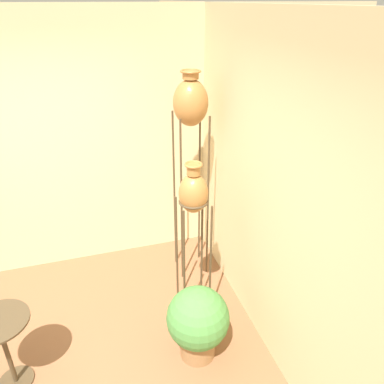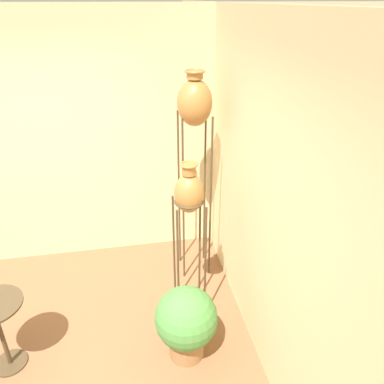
{
  "view_description": "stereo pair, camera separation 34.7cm",
  "coord_description": "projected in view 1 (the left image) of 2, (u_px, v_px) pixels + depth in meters",
  "views": [
    {
      "loc": [
        0.61,
        -1.89,
        2.73
      ],
      "look_at": [
        1.52,
        1.05,
        1.13
      ],
      "focal_mm": 35.0,
      "sensor_mm": 36.0,
      "label": 1
    },
    {
      "loc": [
        0.95,
        -1.97,
        2.73
      ],
      "look_at": [
        1.52,
        1.05,
        1.13
      ],
      "focal_mm": 35.0,
      "sensor_mm": 36.0,
      "label": 2
    }
  ],
  "objects": [
    {
      "name": "wall_back",
      "position": [
        20.0,
        154.0,
        3.73
      ],
      "size": [
        7.83,
        0.06,
        2.7
      ],
      "color": "beige",
      "rests_on": "ground_plane"
    },
    {
      "name": "potted_plant",
      "position": [
        198.0,
        321.0,
        3.07
      ],
      "size": [
        0.52,
        0.52,
        0.67
      ],
      "color": "olive",
      "rests_on": "ground_plane"
    },
    {
      "name": "vase_stand_tall",
      "position": [
        191.0,
        108.0,
        3.44
      ],
      "size": [
        0.33,
        0.33,
        2.17
      ],
      "color": "#473823",
      "rests_on": "ground_plane"
    },
    {
      "name": "side_table",
      "position": [
        3.0,
        339.0,
        2.78
      ],
      "size": [
        0.45,
        0.45,
        0.66
      ],
      "color": "#473823",
      "rests_on": "ground_plane"
    },
    {
      "name": "wall_right",
      "position": [
        296.0,
        223.0,
        2.59
      ],
      "size": [
        0.06,
        7.83,
        2.7
      ],
      "color": "beige",
      "rests_on": "ground_plane"
    },
    {
      "name": "vase_stand_medium",
      "position": [
        193.0,
        198.0,
        3.13
      ],
      "size": [
        0.27,
        0.27,
        1.56
      ],
      "color": "#473823",
      "rests_on": "ground_plane"
    }
  ]
}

